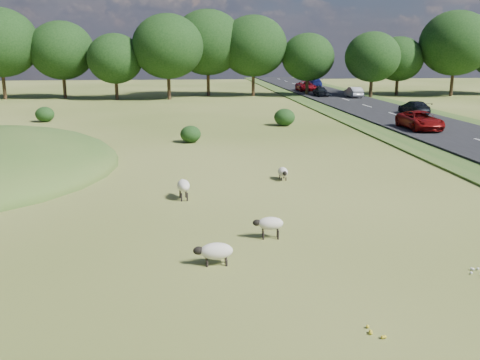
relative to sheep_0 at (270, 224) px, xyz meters
name	(u,v)px	position (x,y,z in m)	size (l,w,h in m)	color
ground	(188,141)	(-2.55, 20.47, -0.54)	(160.00, 160.00, 0.00)	#43561B
road	(403,118)	(17.45, 30.47, -0.41)	(8.00, 150.00, 0.25)	black
treeline	(176,48)	(-3.61, 55.90, 6.03)	(96.28, 14.66, 11.70)	black
shrubs	(178,119)	(-3.32, 27.41, 0.14)	(22.63, 13.94, 1.46)	black
sheep_0	(270,224)	(0.00, 0.00, 0.00)	(1.07, 0.52, 0.77)	beige
sheep_2	(215,251)	(-2.00, -2.13, -0.10)	(1.20, 0.53, 0.70)	beige
sheep_3	(283,172)	(2.02, 8.37, -0.14)	(0.49, 1.08, 0.62)	beige
sheep_4	(183,186)	(-2.92, 5.30, 0.07)	(0.62, 1.23, 0.87)	beige
car_0	(420,120)	(15.55, 22.74, 0.41)	(2.32, 5.02, 1.40)	maroon
car_1	(314,82)	(19.35, 72.99, 0.43)	(2.00, 4.92, 1.43)	navy
car_2	(354,92)	(19.35, 51.31, 0.39)	(1.44, 4.12, 1.36)	#AAABB1
car_5	(321,91)	(15.55, 53.54, 0.34)	(1.48, 3.68, 1.25)	black
car_6	(414,107)	(19.35, 32.48, 0.36)	(1.80, 4.43, 1.28)	black
car_7	(306,86)	(15.55, 62.56, 0.43)	(2.37, 5.15, 1.43)	maroon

